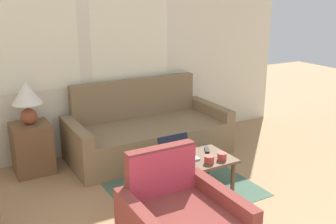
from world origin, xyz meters
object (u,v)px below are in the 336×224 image
object	(u,v)px
cup_yellow	(222,156)
couch	(147,134)
table_lamp	(27,97)
cup_navy	(209,159)
laptop	(178,154)
coffee_table	(192,164)
tv_remote	(207,150)

from	to	relation	value
cup_yellow	couch	bearing A→B (deg)	96.48
table_lamp	cup_navy	bearing A→B (deg)	-47.73
laptop	coffee_table	bearing A→B (deg)	-36.33
couch	laptop	xyz separation A→B (m)	(-0.22, -1.16, 0.19)
coffee_table	tv_remote	xyz separation A→B (m)	(0.27, 0.11, 0.06)
table_lamp	laptop	xyz separation A→B (m)	(1.20, -1.31, -0.46)
couch	coffee_table	world-z (taller)	couch
coffee_table	cup_yellow	xyz separation A→B (m)	(0.26, -0.17, 0.09)
cup_navy	table_lamp	bearing A→B (deg)	132.27
laptop	tv_remote	size ratio (longest dim) A/B	2.32
laptop	tv_remote	distance (m)	0.38
coffee_table	cup_navy	distance (m)	0.21
couch	tv_remote	xyz separation A→B (m)	(0.17, -1.13, 0.15)
table_lamp	coffee_table	bearing A→B (deg)	-46.67
coffee_table	cup_navy	size ratio (longest dim) A/B	8.47
coffee_table	tv_remote	distance (m)	0.29
laptop	tv_remote	world-z (taller)	laptop
cup_yellow	tv_remote	xyz separation A→B (m)	(0.01, 0.27, -0.03)
table_lamp	laptop	world-z (taller)	table_lamp
laptop	cup_yellow	world-z (taller)	laptop
couch	table_lamp	world-z (taller)	table_lamp
tv_remote	table_lamp	bearing A→B (deg)	140.85
couch	coffee_table	bearing A→B (deg)	-94.56
coffee_table	couch	bearing A→B (deg)	85.44
table_lamp	cup_yellow	world-z (taller)	table_lamp
couch	cup_navy	size ratio (longest dim) A/B	20.86
laptop	cup_yellow	bearing A→B (deg)	-33.79
cup_navy	cup_yellow	world-z (taller)	same
cup_navy	tv_remote	distance (m)	0.32
table_lamp	cup_navy	distance (m)	2.16
coffee_table	tv_remote	size ratio (longest dim) A/B	5.47
table_lamp	cup_navy	world-z (taller)	table_lamp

